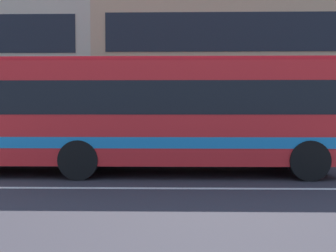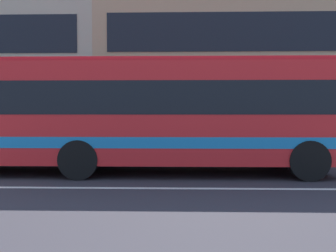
{
  "view_description": "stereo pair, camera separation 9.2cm",
  "coord_description": "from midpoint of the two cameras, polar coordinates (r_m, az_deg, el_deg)",
  "views": [
    {
      "loc": [
        7.14,
        -8.31,
        1.73
      ],
      "look_at": [
        6.95,
        2.15,
        1.3
      ],
      "focal_mm": 40.3,
      "sensor_mm": 36.0,
      "label": 1
    },
    {
      "loc": [
        7.24,
        -8.3,
        1.73
      ],
      "look_at": [
        6.95,
        2.15,
        1.3
      ],
      "focal_mm": 40.3,
      "sensor_mm": 36.0,
      "label": 2
    }
  ],
  "objects": [
    {
      "name": "apartment_block_right",
      "position": [
        23.88,
        13.82,
        9.86
      ],
      "size": [
        18.99,
        8.21,
        9.76
      ],
      "color": "tan",
      "rests_on": "ground_plane"
    },
    {
      "name": "hedge_row_far",
      "position": [
        15.12,
        -21.25,
        -2.75
      ],
      "size": [
        18.34,
        1.1,
        0.86
      ],
      "primitive_type": "cube",
      "color": "#305A2A",
      "rests_on": "ground_plane"
    },
    {
      "name": "transit_bus",
      "position": [
        10.61,
        -8.18,
        2.2
      ],
      "size": [
        11.96,
        2.63,
        3.09
      ],
      "color": "red",
      "rests_on": "ground_plane"
    }
  ]
}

